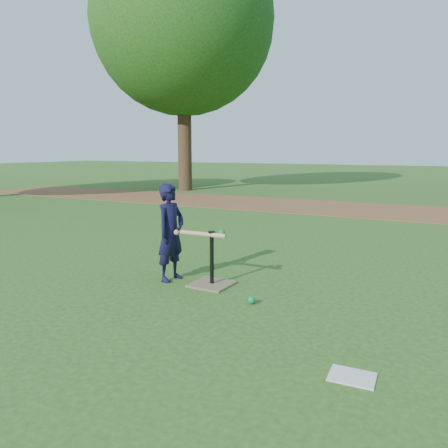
% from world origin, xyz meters
% --- Properties ---
extents(ground, '(80.00, 80.00, 0.00)m').
position_xyz_m(ground, '(0.00, 0.00, 0.00)').
color(ground, '#285116').
rests_on(ground, ground).
extents(dirt_strip, '(24.00, 3.00, 0.01)m').
position_xyz_m(dirt_strip, '(0.00, 7.50, 0.01)').
color(dirt_strip, brown).
rests_on(dirt_strip, ground).
extents(child, '(0.30, 0.43, 1.12)m').
position_xyz_m(child, '(-0.14, 0.32, 0.56)').
color(child, black).
rests_on(child, ground).
extents(wiffle_ball_ground, '(0.08, 0.08, 0.08)m').
position_xyz_m(wiffle_ball_ground, '(1.01, -0.01, 0.04)').
color(wiffle_ball_ground, '#0C843D').
rests_on(wiffle_ball_ground, ground).
extents(clipboard, '(0.31, 0.24, 0.01)m').
position_xyz_m(clipboard, '(2.17, -0.99, 0.01)').
color(clipboard, silver).
rests_on(clipboard, ground).
extents(batting_tee, '(0.45, 0.45, 0.61)m').
position_xyz_m(batting_tee, '(0.37, 0.35, 0.11)').
color(batting_tee, '#76634B').
rests_on(batting_tee, ground).
extents(swing_action, '(0.63, 0.17, 0.09)m').
position_xyz_m(swing_action, '(0.27, 0.34, 0.58)').
color(swing_action, tan).
rests_on(swing_action, ground).
extents(tree_left, '(6.40, 6.40, 9.08)m').
position_xyz_m(tree_left, '(-6.00, 10.00, 5.87)').
color(tree_left, '#382316').
rests_on(tree_left, ground).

